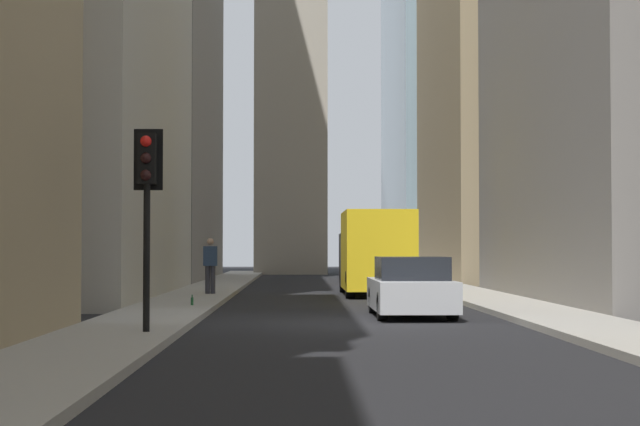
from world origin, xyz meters
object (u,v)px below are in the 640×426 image
at_px(sedan_silver, 411,289).
at_px(discarded_bottle, 192,301).
at_px(traffic_light_foreground, 147,182).
at_px(delivery_truck, 375,253).
at_px(pedestrian, 210,263).

bearing_deg(sedan_silver, discarded_bottle, 64.50).
xyz_separation_m(sedan_silver, traffic_light_foreground, (-5.96, 5.35, 2.13)).
bearing_deg(sedan_silver, delivery_truck, -0.00).
relative_size(delivery_truck, pedestrian, 3.60).
bearing_deg(traffic_light_foreground, pedestrian, 0.57).
bearing_deg(discarded_bottle, pedestrian, 0.87).
height_order(traffic_light_foreground, pedestrian, traffic_light_foreground).
bearing_deg(pedestrian, discarded_bottle, -179.13).
distance_m(pedestrian, discarded_bottle, 6.90).
xyz_separation_m(pedestrian, discarded_bottle, (-6.84, -0.10, -0.87)).
bearing_deg(pedestrian, sedan_silver, -149.71).
relative_size(sedan_silver, discarded_bottle, 15.93).
height_order(sedan_silver, discarded_bottle, sedan_silver).
bearing_deg(traffic_light_foreground, discarded_bottle, 0.32).
height_order(delivery_truck, discarded_bottle, delivery_truck).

